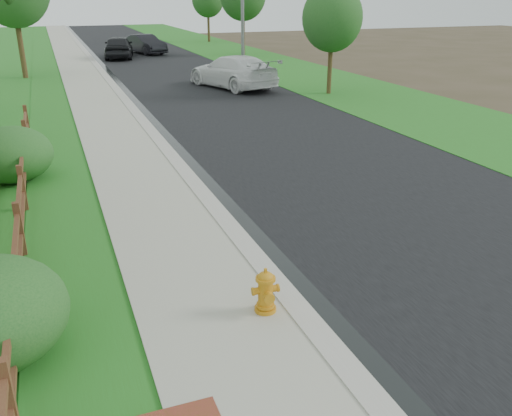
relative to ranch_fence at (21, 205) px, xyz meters
name	(u,v)px	position (x,y,z in m)	size (l,w,h in m)	color
ground	(323,386)	(3.60, -6.40, -0.62)	(120.00, 120.00, 0.00)	#39331F
road	(155,61)	(8.20, 28.60, -0.61)	(8.00, 90.00, 0.02)	black
curb	(94,62)	(4.00, 28.60, -0.56)	(0.40, 90.00, 0.12)	#9C978E
wet_gutter	(99,63)	(4.35, 28.60, -0.60)	(0.50, 90.00, 0.00)	black
sidewalk	(74,63)	(2.70, 28.60, -0.57)	(2.20, 90.00, 0.10)	#A7A391
grass_strip	(45,65)	(0.80, 28.60, -0.59)	(1.60, 90.00, 0.06)	#26621C
verge_far	(245,57)	(15.10, 28.60, -0.60)	(6.00, 90.00, 0.04)	#26621C
ranch_fence	(21,205)	(0.00, 0.00, 0.00)	(0.12, 16.92, 1.10)	#4B2419
fire_hydrant	(266,292)	(3.50, -4.66, -0.18)	(0.47, 0.38, 0.72)	#C17216
white_suv	(232,71)	(9.72, 15.52, 0.21)	(2.27, 5.58, 1.62)	white
dark_car_mid	(119,47)	(6.04, 30.85, 0.22)	(1.94, 4.82, 1.64)	black
dark_car_far	(145,44)	(8.42, 33.31, 0.13)	(1.54, 4.40, 1.45)	black
shrub_d	(11,155)	(-0.30, 3.60, 0.10)	(2.11, 2.11, 1.44)	#1B4D1D
tree_near_right	(332,18)	(13.49, 12.17, 2.86)	(2.79, 2.79, 5.03)	#332015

